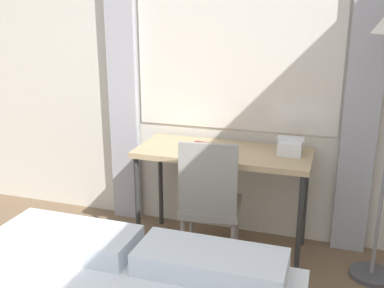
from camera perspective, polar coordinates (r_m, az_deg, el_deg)
wall_back_with_window at (r=3.45m, az=2.63°, el=10.37°), size 4.75×0.13×2.70m
desk at (r=3.22m, az=3.96°, el=-1.94°), size 1.24×0.53×0.77m
desk_chair at (r=3.05m, az=2.28°, el=-6.96°), size 0.45×0.45×0.93m
telephone at (r=3.18m, az=12.39°, el=-0.28°), size 0.18×0.18×0.12m
book at (r=3.21m, az=1.89°, el=-0.46°), size 0.29×0.22×0.02m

